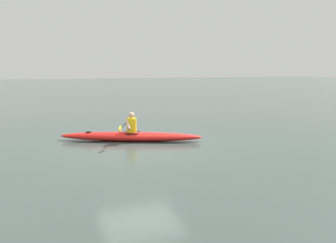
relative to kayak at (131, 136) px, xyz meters
name	(u,v)px	position (x,y,z in m)	size (l,w,h in m)	color
ground_plane	(139,148)	(0.05, 1.20, -0.16)	(160.00, 160.00, 0.00)	#384742
kayak	(131,136)	(0.00, 0.00, 0.00)	(4.79, 2.65, 0.31)	red
kayaker	(131,124)	(-0.01, 0.00, 0.45)	(1.07, 2.29, 0.70)	yellow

